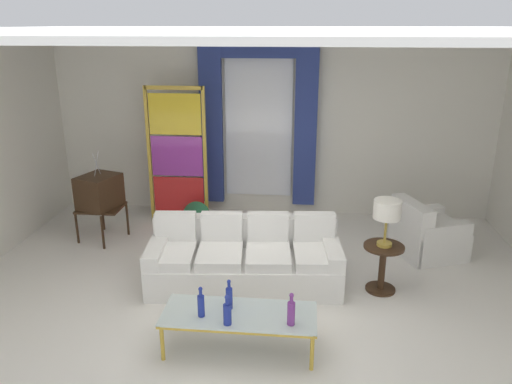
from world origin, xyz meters
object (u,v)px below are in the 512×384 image
(bottle_amber_squat, at_px, (291,312))
(vintage_tv, at_px, (99,193))
(armchair_white, at_px, (425,235))
(bottle_blue_decanter, at_px, (201,304))
(peacock_figurine, at_px, (195,217))
(table_lamp_brass, at_px, (387,211))
(bottle_ruby_flask, at_px, (229,297))
(round_side_table, at_px, (382,264))
(couch_white_long, at_px, (245,259))
(bottle_crystal_tall, at_px, (227,313))
(coffee_table, at_px, (239,316))
(stained_glass_divider, at_px, (177,159))

(bottle_amber_squat, bearing_deg, vintage_tv, 138.27)
(armchair_white, bearing_deg, bottle_blue_decanter, -136.71)
(bottle_amber_squat, bearing_deg, armchair_white, 55.00)
(peacock_figurine, bearing_deg, table_lamp_brass, -31.27)
(bottle_blue_decanter, xyz_separation_m, bottle_ruby_flask, (0.25, 0.16, 0.00))
(armchair_white, bearing_deg, round_side_table, -124.34)
(bottle_ruby_flask, bearing_deg, vintage_tv, 133.92)
(couch_white_long, height_order, armchair_white, couch_white_long)
(bottle_amber_squat, relative_size, peacock_figurine, 0.55)
(bottle_blue_decanter, relative_size, bottle_ruby_flask, 0.99)
(bottle_blue_decanter, height_order, peacock_figurine, bottle_blue_decanter)
(table_lamp_brass, bearing_deg, armchair_white, 55.66)
(couch_white_long, relative_size, bottle_crystal_tall, 7.79)
(coffee_table, relative_size, round_side_table, 2.53)
(couch_white_long, height_order, peacock_figurine, couch_white_long)
(bottle_amber_squat, relative_size, round_side_table, 0.56)
(bottle_blue_decanter, relative_size, table_lamp_brass, 0.55)
(bottle_ruby_flask, height_order, peacock_figurine, bottle_ruby_flask)
(couch_white_long, relative_size, round_side_table, 4.05)
(bottle_amber_squat, bearing_deg, round_side_table, 54.52)
(vintage_tv, relative_size, armchair_white, 1.28)
(vintage_tv, bearing_deg, bottle_ruby_flask, -46.08)
(couch_white_long, xyz_separation_m, bottle_crystal_tall, (0.04, -1.57, 0.23))
(stained_glass_divider, distance_m, round_side_table, 3.64)
(bottle_amber_squat, height_order, round_side_table, bottle_amber_squat)
(bottle_blue_decanter, bearing_deg, peacock_figurine, 103.85)
(vintage_tv, relative_size, round_side_table, 2.26)
(armchair_white, relative_size, round_side_table, 1.76)
(bottle_blue_decanter, bearing_deg, bottle_amber_squat, -3.48)
(round_side_table, bearing_deg, armchair_white, 55.66)
(couch_white_long, xyz_separation_m, peacock_figurine, (-0.98, 1.57, -0.09))
(couch_white_long, height_order, bottle_amber_squat, couch_white_long)
(table_lamp_brass, bearing_deg, bottle_crystal_tall, -137.04)
(stained_glass_divider, relative_size, peacock_figurine, 3.67)
(armchair_white, distance_m, round_side_table, 1.31)
(bottle_blue_decanter, distance_m, bottle_amber_squat, 0.87)
(coffee_table, distance_m, vintage_tv, 3.46)
(bottle_blue_decanter, xyz_separation_m, round_side_table, (1.91, 1.42, -0.18))
(armchair_white, xyz_separation_m, peacock_figurine, (-3.40, 0.53, -0.07))
(couch_white_long, xyz_separation_m, bottle_amber_squat, (0.63, -1.51, 0.24))
(bottle_blue_decanter, xyz_separation_m, stained_glass_divider, (-1.07, 3.37, 0.52))
(round_side_table, bearing_deg, bottle_blue_decanter, -143.49)
(couch_white_long, height_order, coffee_table, couch_white_long)
(bottle_ruby_flask, xyz_separation_m, stained_glass_divider, (-1.32, 3.21, 0.52))
(round_side_table, bearing_deg, stained_glass_divider, 146.82)
(vintage_tv, xyz_separation_m, round_side_table, (3.96, -1.13, -0.37))
(bottle_ruby_flask, xyz_separation_m, armchair_white, (2.40, 2.34, -0.25))
(stained_glass_divider, xyz_separation_m, table_lamp_brass, (2.99, -1.95, -0.03))
(armchair_white, bearing_deg, coffee_table, -133.61)
(couch_white_long, bearing_deg, armchair_white, 23.33)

